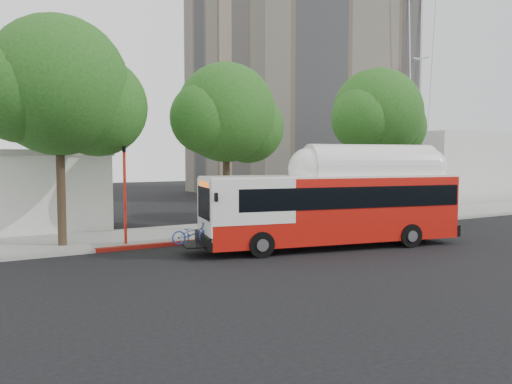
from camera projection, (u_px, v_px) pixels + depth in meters
ground at (311, 250)px, 20.84m from camera, size 120.00×120.00×0.00m
sidewalk at (239, 229)px, 26.47m from camera, size 60.00×5.00×0.15m
curb_strip at (264, 236)px, 24.22m from camera, size 60.00×0.30×0.15m
red_curb_segment at (208, 240)px, 22.74m from camera, size 10.00×0.32×0.16m
street_tree_left at (70, 92)px, 21.00m from camera, size 6.67×5.80×9.74m
street_tree_mid at (233, 117)px, 25.39m from camera, size 5.75×5.00×8.62m
street_tree_right at (382, 118)px, 30.14m from camera, size 6.21×5.40×9.18m
apartment_tower at (295, 27)px, 52.77m from camera, size 18.00×18.00×37.00m
horizon_block at (463, 166)px, 49.29m from camera, size 20.00×12.00×6.00m
transit_bus at (334, 209)px, 21.39m from camera, size 12.21×4.48×3.56m
signal_pole at (125, 196)px, 21.31m from camera, size 0.12×0.41×4.34m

